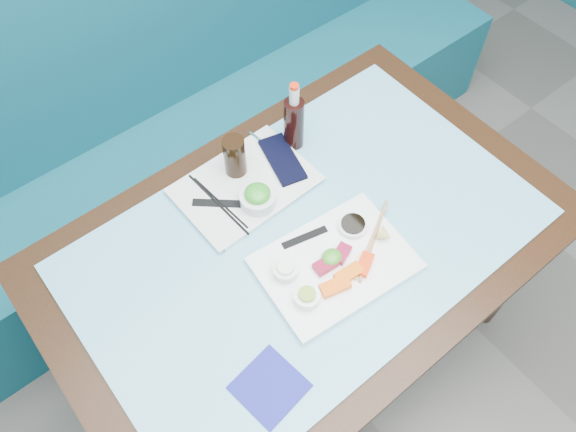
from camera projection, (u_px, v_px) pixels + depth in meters
booth_bench at (167, 144)px, 2.18m from camera, size 3.00×0.56×1.17m
dining_table at (307, 254)px, 1.58m from camera, size 1.40×0.90×0.75m
glass_top at (307, 238)px, 1.51m from camera, size 1.22×0.76×0.01m
sashimi_plate at (335, 264)px, 1.45m from camera, size 0.41×0.31×0.02m
salmon_left at (335, 286)px, 1.39m from camera, size 0.08×0.05×0.02m
salmon_mid at (349, 274)px, 1.41m from camera, size 0.07×0.04×0.02m
salmon_right at (365, 264)px, 1.43m from camera, size 0.08×0.06×0.02m
tuna_left at (325, 265)px, 1.42m from camera, size 0.06×0.04×0.02m
tuna_right at (342, 253)px, 1.44m from camera, size 0.06×0.05×0.02m
seaweed_garnish at (332, 257)px, 1.43m from camera, size 0.07×0.06×0.03m
ramekin_wasabi at (307, 297)px, 1.37m from camera, size 0.07×0.07×0.03m
wasabi_fill at (307, 294)px, 1.36m from camera, size 0.05×0.05×0.01m
ramekin_ginger at (286, 270)px, 1.41m from camera, size 0.08×0.08×0.03m
ginger_fill at (285, 267)px, 1.40m from camera, size 0.05×0.05×0.01m
soy_dish at (353, 226)px, 1.49m from camera, size 0.09×0.09×0.02m
soy_fill at (353, 224)px, 1.48m from camera, size 0.07×0.07×0.01m
lemon_wedge at (385, 235)px, 1.46m from camera, size 0.05×0.04×0.04m
chopstick_sleeve at (305, 237)px, 1.48m from camera, size 0.13×0.05×0.00m
wooden_chopstick_a at (371, 242)px, 1.47m from camera, size 0.22×0.12×0.01m
wooden_chopstick_b at (374, 240)px, 1.47m from camera, size 0.23×0.14×0.01m
serving_tray at (245, 186)px, 1.59m from camera, size 0.36×0.28×0.01m
paper_placemat at (245, 184)px, 1.58m from camera, size 0.38×0.28×0.00m
seaweed_bowl at (258, 199)px, 1.53m from camera, size 0.12×0.12×0.04m
seaweed_salad at (257, 193)px, 1.51m from camera, size 0.08×0.08×0.04m
cola_glass at (235, 156)px, 1.56m from camera, size 0.07×0.07×0.13m
navy_pouch at (282, 159)px, 1.63m from camera, size 0.12×0.19×0.01m
fork at (259, 139)px, 1.67m from camera, size 0.02×0.08×0.01m
black_chopstick_a at (218, 204)px, 1.54m from camera, size 0.02×0.26×0.01m
black_chopstick_b at (220, 203)px, 1.55m from camera, size 0.03×0.23×0.01m
tray_sleeve at (219, 203)px, 1.55m from camera, size 0.13×0.12×0.00m
cola_bottle_body at (294, 124)px, 1.61m from camera, size 0.06×0.06×0.17m
cola_bottle_neck at (294, 96)px, 1.52m from camera, size 0.03×0.03×0.05m
cola_bottle_cap at (294, 87)px, 1.49m from camera, size 0.03×0.03×0.01m
blue_napkin at (270, 387)px, 1.28m from camera, size 0.16×0.16×0.01m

